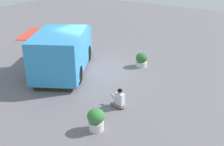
{
  "coord_description": "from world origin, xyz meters",
  "views": [
    {
      "loc": [
        -8.68,
        10.43,
        5.8
      ],
      "look_at": [
        -2.44,
        1.41,
        0.86
      ],
      "focal_mm": 43.25,
      "sensor_mm": 36.0,
      "label": 1
    }
  ],
  "objects": [
    {
      "name": "food_truck",
      "position": [
        0.87,
        1.06,
        1.08
      ],
      "size": [
        4.47,
        5.5,
        2.25
      ],
      "color": "#338ECE",
      "rests_on": "ground_plane"
    },
    {
      "name": "planter_flowering_far",
      "position": [
        -2.15,
        -1.85,
        0.39
      ],
      "size": [
        0.64,
        0.64,
        0.77
      ],
      "color": "silver",
      "rests_on": "ground_plane"
    },
    {
      "name": "planter_flowering_near",
      "position": [
        -3.69,
        4.2,
        0.43
      ],
      "size": [
        0.62,
        0.62,
        0.83
      ],
      "color": "silver",
      "rests_on": "ground_plane"
    },
    {
      "name": "ground_plane",
      "position": [
        0.0,
        0.0,
        0.0
      ],
      "size": [
        40.0,
        40.0,
        0.0
      ],
      "primitive_type": "plane",
      "color": "slate"
    },
    {
      "name": "person_customer",
      "position": [
        -3.51,
        2.44,
        0.32
      ],
      "size": [
        0.77,
        0.51,
        0.84
      ],
      "color": "#6E5B4F",
      "rests_on": "ground_plane"
    }
  ]
}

